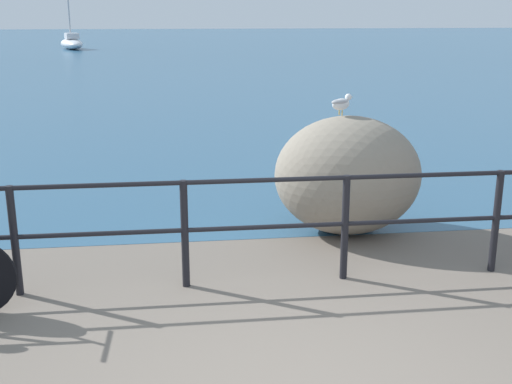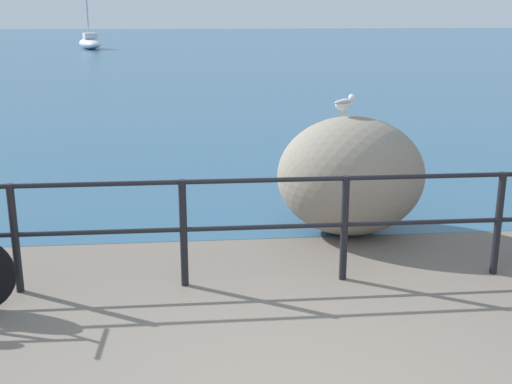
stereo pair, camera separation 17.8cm
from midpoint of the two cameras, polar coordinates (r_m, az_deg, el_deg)
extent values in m
cube|color=#6B6056|center=(23.74, -3.75, 9.50)|extent=(120.00, 120.00, 0.10)
cube|color=#2D5675|center=(51.90, -4.77, 12.87)|extent=(120.00, 90.00, 0.01)
cylinder|color=black|center=(6.17, -19.68, -3.92)|extent=(0.07, 0.07, 1.02)
cylinder|color=black|center=(5.98, -5.55, -3.68)|extent=(0.07, 0.07, 1.02)
cylinder|color=black|center=(6.15, 8.61, -3.22)|extent=(0.07, 0.07, 1.02)
cylinder|color=black|center=(6.67, 21.27, -2.64)|extent=(0.07, 0.07, 1.02)
cylinder|color=black|center=(5.88, 1.67, 1.05)|extent=(7.52, 0.04, 0.04)
cylinder|color=black|center=(6.01, 1.64, -3.11)|extent=(7.52, 0.04, 0.04)
ellipsoid|color=gray|center=(7.45, 9.02, 1.42)|extent=(1.68, 1.46, 1.35)
cylinder|color=gold|center=(7.37, 8.32, 6.91)|extent=(0.01, 0.01, 0.06)
cylinder|color=gold|center=(7.34, 8.57, 6.87)|extent=(0.01, 0.01, 0.06)
ellipsoid|color=white|center=(7.35, 8.48, 7.62)|extent=(0.28, 0.24, 0.13)
ellipsoid|color=#9E9EA3|center=(7.33, 8.38, 7.84)|extent=(0.27, 0.23, 0.06)
sphere|color=white|center=(7.42, 9.13, 8.23)|extent=(0.08, 0.08, 0.08)
cone|color=gold|center=(7.46, 9.39, 8.21)|extent=(0.05, 0.05, 0.02)
ellipsoid|color=white|center=(46.37, -14.32, 12.56)|extent=(2.49, 4.59, 0.70)
cube|color=silver|center=(46.06, -14.32, 13.20)|extent=(1.13, 1.47, 0.36)
cylinder|color=#B2B2B7|center=(46.52, -14.57, 15.58)|extent=(0.10, 0.10, 4.20)
camera|label=1|loc=(0.09, -89.19, 0.23)|focal=45.41mm
camera|label=2|loc=(0.09, 90.81, -0.23)|focal=45.41mm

